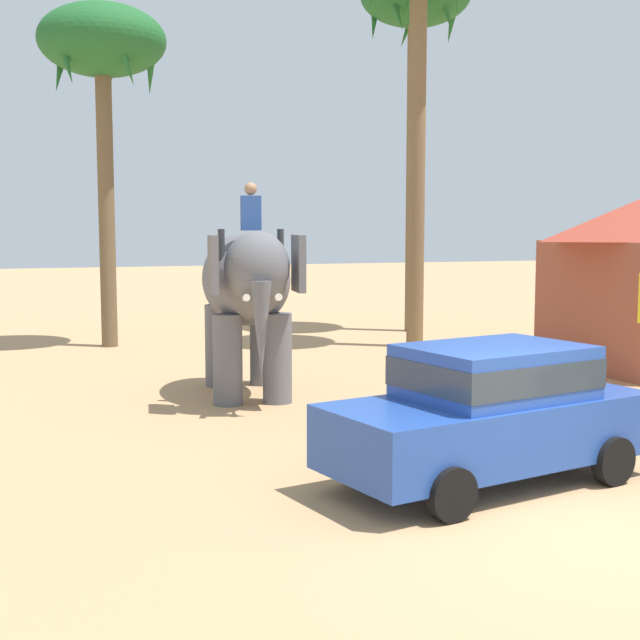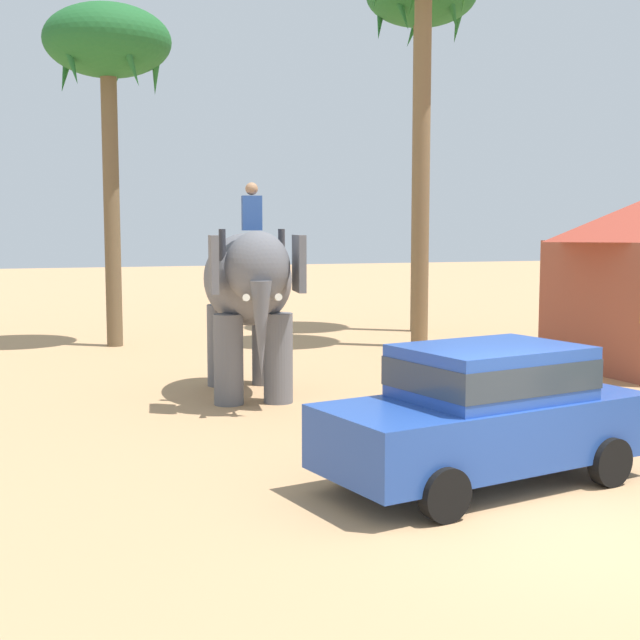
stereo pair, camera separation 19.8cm
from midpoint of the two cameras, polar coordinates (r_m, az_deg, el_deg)
The scene contains 5 objects.
ground_plane at distance 9.68m, azimuth 16.00°, elevation -13.05°, with size 120.00×120.00×0.00m, color tan.
car_sedan_foreground at distance 10.93m, azimuth 10.42°, elevation -5.65°, with size 4.37×2.53×1.70m.
elephant_with_mahout at distance 16.12m, azimuth -5.07°, elevation 2.02°, with size 2.04×3.98×3.88m.
palm_tree_near_hut at distance 23.81m, azimuth -14.13°, elevation 16.49°, with size 3.20×3.20×8.66m.
palm_tree_left_of_road at distance 26.95m, azimuth 5.97°, elevation 19.30°, with size 3.20×3.20×10.63m.
Camera 1 is at (-5.45, -7.39, 3.15)m, focal length 49.50 mm.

